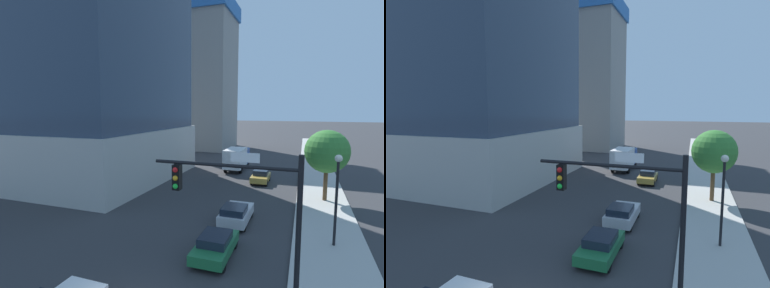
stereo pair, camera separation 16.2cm
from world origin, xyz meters
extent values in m
cube|color=#B2AFA8|center=(7.97, 20.00, 0.07)|extent=(4.33, 120.00, 0.15)
cube|color=#B2AFA8|center=(-18.84, 21.27, 2.98)|extent=(20.81, 21.08, 5.95)
cube|color=gray|center=(-14.84, 52.69, 14.94)|extent=(13.30, 13.20, 29.88)
cube|color=#2D6BB7|center=(-14.84, 52.69, 28.38)|extent=(14.10, 13.99, 3.00)
cube|color=gold|center=(-10.85, 48.74, 18.99)|extent=(0.90, 0.90, 37.98)
cylinder|color=black|center=(6.21, 2.42, 3.46)|extent=(0.20, 0.20, 6.61)
cylinder|color=black|center=(3.35, 2.42, 6.20)|extent=(5.73, 0.14, 0.14)
cube|color=black|center=(1.42, 2.42, 5.57)|extent=(0.32, 0.36, 1.05)
sphere|color=red|center=(1.42, 2.23, 5.91)|extent=(0.22, 0.22, 0.22)
sphere|color=orange|center=(1.42, 2.23, 5.57)|extent=(0.22, 0.22, 0.22)
sphere|color=green|center=(1.42, 2.23, 5.23)|extent=(0.22, 0.22, 0.22)
cube|color=white|center=(4.21, 2.42, 6.55)|extent=(1.10, 0.04, 0.36)
cylinder|color=black|center=(8.20, 10.59, 2.72)|extent=(0.16, 0.16, 5.15)
sphere|color=silver|center=(8.20, 10.59, 5.48)|extent=(0.44, 0.44, 0.44)
cylinder|color=brown|center=(8.20, 20.28, 1.65)|extent=(0.36, 0.36, 3.00)
sphere|color=#387F33|center=(8.20, 20.28, 4.59)|extent=(3.83, 3.83, 3.83)
cube|color=#AD8938|center=(1.79, 25.44, 0.60)|extent=(1.82, 4.02, 0.61)
cube|color=#19212D|center=(1.79, 25.63, 1.18)|extent=(1.53, 2.00, 0.55)
cylinder|color=black|center=(0.99, 26.81, 0.34)|extent=(0.22, 0.68, 0.68)
cylinder|color=black|center=(2.59, 26.81, 0.34)|extent=(0.22, 0.68, 0.68)
cylinder|color=black|center=(0.99, 24.07, 0.34)|extent=(0.22, 0.68, 0.68)
cylinder|color=black|center=(2.59, 24.07, 0.34)|extent=(0.22, 0.68, 0.68)
cube|color=#1E6638|center=(1.79, 6.98, 0.59)|extent=(1.85, 4.18, 0.57)
cube|color=#19212D|center=(1.79, 6.93, 1.12)|extent=(1.56, 2.12, 0.48)
cylinder|color=black|center=(0.98, 8.40, 0.35)|extent=(0.22, 0.71, 0.71)
cylinder|color=black|center=(2.61, 8.40, 0.35)|extent=(0.22, 0.71, 0.71)
cylinder|color=black|center=(0.98, 5.56, 0.35)|extent=(0.22, 0.71, 0.71)
cylinder|color=black|center=(2.61, 5.56, 0.35)|extent=(0.22, 0.71, 0.71)
cube|color=#B7B7BC|center=(1.79, 12.57, 0.63)|extent=(1.93, 4.19, 0.68)
cube|color=#19212D|center=(1.79, 11.79, 1.21)|extent=(1.62, 2.04, 0.48)
cylinder|color=black|center=(0.94, 13.99, 0.34)|extent=(0.22, 0.68, 0.68)
cylinder|color=black|center=(2.64, 13.99, 0.34)|extent=(0.22, 0.68, 0.68)
cylinder|color=black|center=(0.94, 11.14, 0.34)|extent=(0.22, 0.68, 0.68)
cylinder|color=black|center=(2.64, 11.14, 0.34)|extent=(0.22, 0.68, 0.68)
cube|color=#1E4799|center=(-2.29, 34.23, 1.64)|extent=(2.31, 1.96, 2.11)
cube|color=white|center=(-2.29, 30.64, 1.80)|extent=(2.31, 4.90, 2.44)
cylinder|color=black|center=(-3.30, 34.23, 0.48)|extent=(0.30, 0.96, 0.96)
cylinder|color=black|center=(-1.27, 34.23, 0.48)|extent=(0.30, 0.96, 0.96)
cylinder|color=black|center=(-3.30, 29.42, 0.48)|extent=(0.30, 0.96, 0.96)
cylinder|color=black|center=(-1.27, 29.42, 0.48)|extent=(0.30, 0.96, 0.96)
camera|label=1|loc=(6.27, -8.80, 8.39)|focal=28.34mm
camera|label=2|loc=(6.42, -8.74, 8.39)|focal=28.34mm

